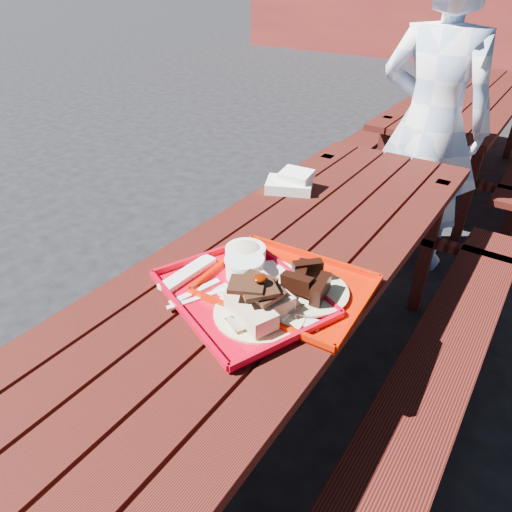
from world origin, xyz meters
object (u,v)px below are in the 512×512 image
Objects in this scene: near_tray at (248,286)px; far_tray at (283,284)px; picnic_table_far at (464,119)px; picnic_table_near at (279,296)px; person at (431,126)px.

near_tray is 0.11m from far_tray.
far_tray is at bearing 48.31° from near_tray.
near_tray is (0.05, -3.06, 0.23)m from picnic_table_far.
person reaches higher than picnic_table_near.
near_tray is at bearing 89.95° from person.
near_tray is at bearing -131.69° from far_tray.
picnic_table_far is at bearing 90.85° from near_tray.
picnic_table_far is at bearing 90.00° from picnic_table_near.
picnic_table_far is 2.99m from far_tray.
near_tray is at bearing -80.16° from picnic_table_near.
far_tray is at bearing 92.53° from person.
person is at bearing 89.03° from near_tray.
picnic_table_far is at bearing 92.31° from far_tray.
person is (0.07, 1.45, 0.29)m from picnic_table_near.
picnic_table_far is 1.41× the size of person.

